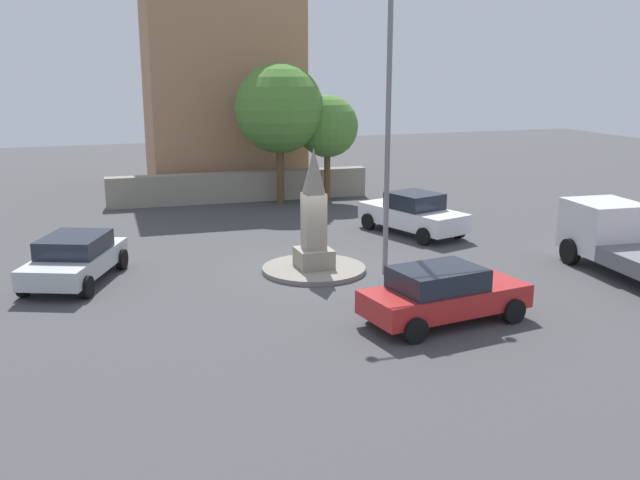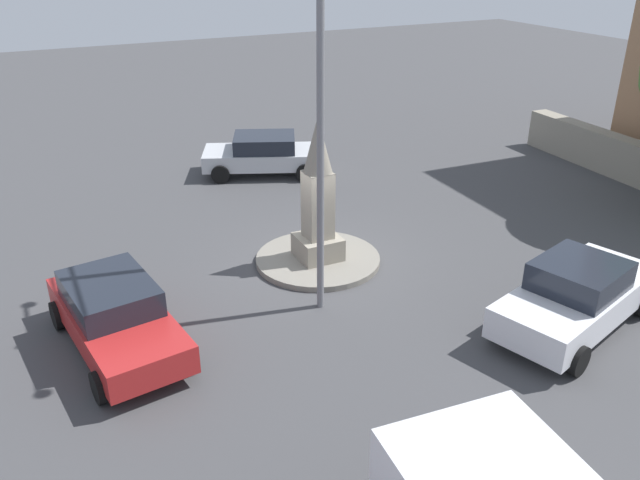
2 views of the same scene
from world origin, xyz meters
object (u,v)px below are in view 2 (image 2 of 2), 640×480
Objects in this scene: streetlamp at (320,73)px; car_white_approaching at (577,295)px; car_red_far_side at (115,315)px; monument at (318,199)px; car_silver_passing at (264,154)px.

car_white_approaching is at bearing 55.02° from streetlamp.
car_white_approaching is 9.83m from car_red_far_side.
monument is 0.82× the size of car_silver_passing.
monument is at bearing -145.02° from car_white_approaching.
monument is 6.50m from car_white_approaching.
streetlamp is at bearing -24.53° from monument.
streetlamp is 1.94× the size of car_silver_passing.
car_silver_passing is 11.04m from car_red_far_side.
monument reaches higher than car_silver_passing.
car_white_approaching is at bearing 34.98° from monument.
streetlamp is at bearing 84.60° from car_red_far_side.
car_white_approaching reaches higher than car_red_far_side.
monument is 0.84× the size of car_red_far_side.
monument is 7.32m from car_silver_passing.
car_white_approaching reaches higher than car_silver_passing.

